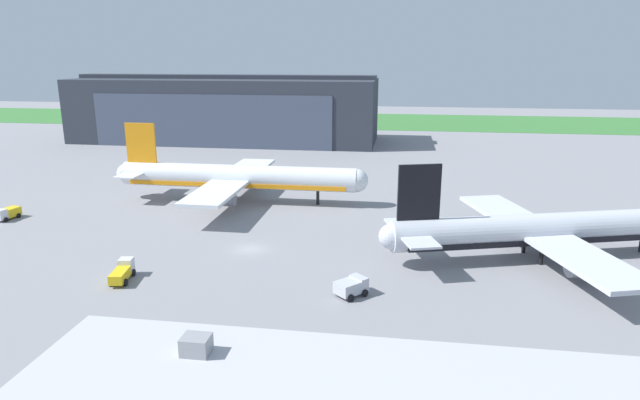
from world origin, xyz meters
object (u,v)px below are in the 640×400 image
at_px(stair_truck, 351,286).
at_px(airliner_far_right, 238,178).
at_px(airliner_near_right, 546,230).
at_px(ops_van, 7,213).
at_px(maintenance_hangar, 226,109).
at_px(fuel_bowser, 122,272).

bearing_deg(stair_truck, airliner_far_right, 123.14).
bearing_deg(stair_truck, airliner_near_right, 32.60).
bearing_deg(ops_van, maintenance_hangar, 83.94).
xyz_separation_m(maintenance_hangar, fuel_bowser, (21.90, -108.03, -8.62)).
relative_size(stair_truck, fuel_bowser, 0.78).
bearing_deg(stair_truck, fuel_bowser, 179.54).
bearing_deg(maintenance_hangar, stair_truck, -65.45).
relative_size(maintenance_hangar, stair_truck, 22.93).
relative_size(airliner_far_right, fuel_bowser, 9.13).
bearing_deg(stair_truck, ops_van, 160.63).
distance_m(maintenance_hangar, airliner_near_right, 118.60).
distance_m(ops_van, fuel_bowser, 37.30).
bearing_deg(fuel_bowser, airliner_near_right, 16.46).
bearing_deg(airliner_far_right, maintenance_hangar, 109.49).
distance_m(airliner_far_right, ops_van, 38.37).
bearing_deg(maintenance_hangar, airliner_far_right, -70.51).
xyz_separation_m(airliner_near_right, stair_truck, (-24.30, -15.54, -2.77)).
distance_m(stair_truck, ops_van, 62.27).
distance_m(maintenance_hangar, airliner_far_right, 75.49).
height_order(maintenance_hangar, fuel_bowser, maintenance_hangar).
xyz_separation_m(maintenance_hangar, stair_truck, (49.44, -108.25, -8.60)).
xyz_separation_m(airliner_far_right, ops_van, (-34.43, -16.59, -3.44)).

